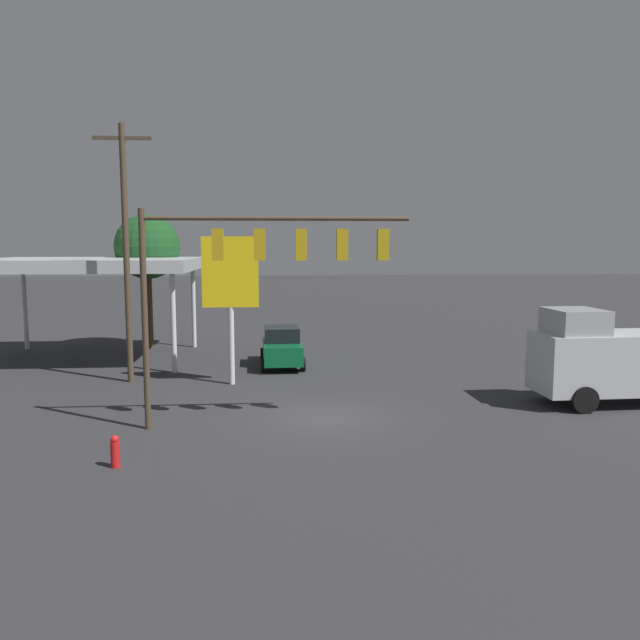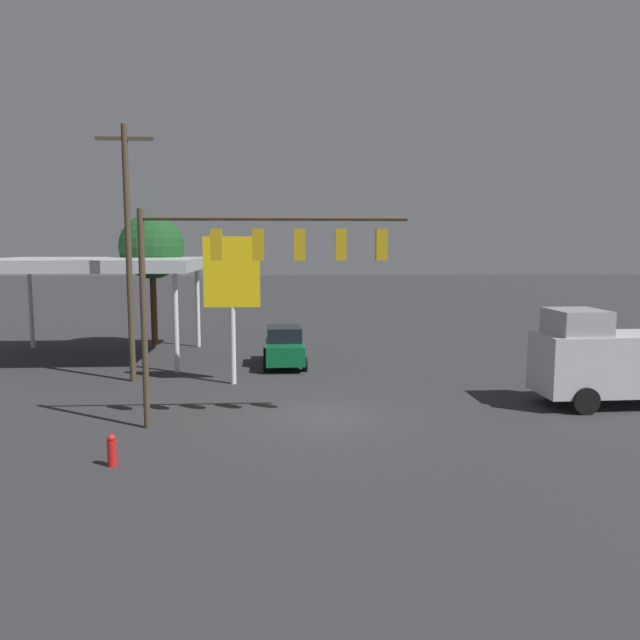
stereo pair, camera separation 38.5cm
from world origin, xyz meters
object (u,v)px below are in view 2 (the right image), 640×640
Objects in this scene: traffic_signal_assembly at (256,260)px; sedan_waiting at (284,346)px; fire_hydrant at (112,450)px; delivery_truck at (624,360)px; street_tree at (152,247)px; price_sign at (232,279)px; utility_pole at (128,249)px.

traffic_signal_assembly is 1.91× the size of sedan_waiting.
sedan_waiting is 5.06× the size of fire_hydrant.
street_tree reaches higher than delivery_truck.
traffic_signal_assembly reaches higher than delivery_truck.
price_sign is at bearing 118.58° from street_tree.
fire_hydrant is at bearing 43.27° from traffic_signal_assembly.
traffic_signal_assembly reaches higher than fire_hydrant.
traffic_signal_assembly is at bearing 101.78° from price_sign.
price_sign reaches higher than sedan_waiting.
delivery_truck is (-13.37, -1.93, -3.73)m from traffic_signal_assembly.
utility_pole reaches higher than price_sign.
street_tree is 20.45m from fire_hydrant.
price_sign is 7.10× the size of fire_hydrant.
fire_hydrant is (-1.96, 10.66, -5.30)m from utility_pole.
delivery_truck is (-12.51, 8.30, 0.74)m from sedan_waiting.
delivery_truck is at bearing 144.82° from street_tree.
utility_pole is at bearing -66.50° from sedan_waiting.
delivery_truck is (-19.10, 5.18, -4.05)m from utility_pole.
delivery_truck is at bearing 163.36° from price_sign.
price_sign is 10.94m from fire_hydrant.
price_sign is at bearing -30.90° from sedan_waiting.
price_sign is at bearing -78.22° from traffic_signal_assembly.
traffic_signal_assembly is 6.52m from price_sign.
sedan_waiting is (-0.86, -10.22, -4.47)m from traffic_signal_assembly.
street_tree is at bearing -81.78° from fire_hydrant.
traffic_signal_assembly is at bearing -136.73° from fire_hydrant.
sedan_waiting is 0.58× the size of street_tree.
traffic_signal_assembly is 11.19m from sedan_waiting.
traffic_signal_assembly is 7.19m from fire_hydrant.
street_tree reaches higher than price_sign.
price_sign is 15.58m from delivery_truck.
traffic_signal_assembly reaches higher than price_sign.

